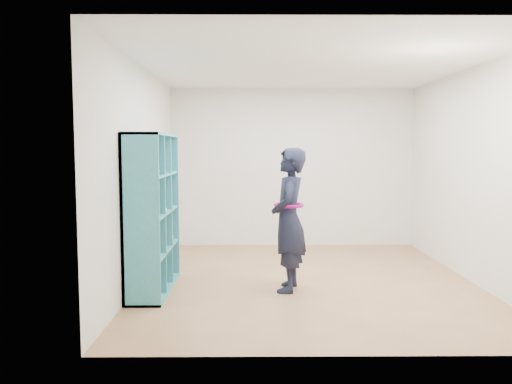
{
  "coord_description": "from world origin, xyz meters",
  "views": [
    {
      "loc": [
        -0.67,
        -6.01,
        1.62
      ],
      "look_at": [
        -0.62,
        0.3,
        1.07
      ],
      "focal_mm": 35.0,
      "sensor_mm": 36.0,
      "label": 1
    }
  ],
  "objects": [
    {
      "name": "ceiling",
      "position": [
        0.0,
        0.0,
        2.6
      ],
      "size": [
        4.5,
        4.5,
        0.0
      ],
      "primitive_type": "plane",
      "color": "white",
      "rests_on": "wall_back"
    },
    {
      "name": "wall_front",
      "position": [
        0.0,
        -2.25,
        1.3
      ],
      "size": [
        4.0,
        0.02,
        2.6
      ],
      "primitive_type": "cube",
      "color": "silver",
      "rests_on": "floor"
    },
    {
      "name": "wall_left",
      "position": [
        -2.0,
        0.0,
        1.3
      ],
      "size": [
        0.02,
        4.5,
        2.6
      ],
      "primitive_type": "cube",
      "color": "silver",
      "rests_on": "floor"
    },
    {
      "name": "wall_back",
      "position": [
        0.0,
        2.25,
        1.3
      ],
      "size": [
        4.0,
        0.02,
        2.6
      ],
      "primitive_type": "cube",
      "color": "silver",
      "rests_on": "floor"
    },
    {
      "name": "person",
      "position": [
        -0.25,
        -0.41,
        0.82
      ],
      "size": [
        0.48,
        0.65,
        1.63
      ],
      "rotation": [
        0.0,
        0.0,
        -1.73
      ],
      "color": "black",
      "rests_on": "floor"
    },
    {
      "name": "smartphone",
      "position": [
        -0.39,
        -0.3,
        0.92
      ],
      "size": [
        0.02,
        0.09,
        0.12
      ],
      "rotation": [
        0.39,
        0.0,
        -0.1
      ],
      "color": "silver",
      "rests_on": "person"
    },
    {
      "name": "floor",
      "position": [
        0.0,
        0.0,
        0.0
      ],
      "size": [
        4.5,
        4.5,
        0.0
      ],
      "primitive_type": "plane",
      "color": "olive",
      "rests_on": "ground"
    },
    {
      "name": "wall_right",
      "position": [
        2.0,
        0.0,
        1.3
      ],
      "size": [
        0.02,
        4.5,
        2.6
      ],
      "primitive_type": "cube",
      "color": "silver",
      "rests_on": "floor"
    },
    {
      "name": "bookshelf",
      "position": [
        -1.82,
        -0.38,
        0.88
      ],
      "size": [
        0.39,
        1.34,
        1.78
      ],
      "color": "teal",
      "rests_on": "floor"
    }
  ]
}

